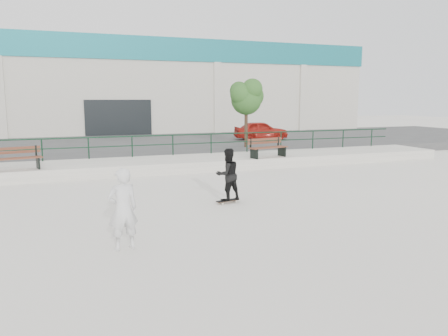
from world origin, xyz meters
name	(u,v)px	position (x,y,z in m)	size (l,w,h in m)	color
ground	(235,225)	(0.00, 0.00, 0.00)	(120.00, 120.00, 0.00)	white
ledge	(159,165)	(0.00, 9.50, 0.25)	(30.00, 3.00, 0.50)	silver
parking_strip	(131,146)	(0.00, 18.00, 0.25)	(60.00, 14.00, 0.50)	#3F3F3F
railing	(153,141)	(0.00, 10.80, 1.24)	(28.00, 0.06, 1.03)	#12311E
commercial_building	(107,84)	(0.00, 31.99, 4.58)	(44.20, 16.33, 8.00)	beige
bench_left	(15,159)	(-5.91, 8.47, 0.95)	(2.06, 0.98, 0.92)	brown
bench_right	(267,148)	(5.05, 8.47, 0.96)	(2.08, 0.98, 0.93)	brown
tree	(247,96)	(5.90, 13.00, 3.42)	(2.20, 1.95, 3.90)	#4D3C26
red_car	(261,130)	(8.73, 17.02, 1.13)	(1.48, 3.68, 1.26)	#AC1E15
skateboard	(228,201)	(0.70, 2.40, 0.07)	(0.81, 0.39, 0.09)	black
standing_skater	(228,174)	(0.70, 2.40, 0.92)	(0.80, 0.62, 1.65)	black
seated_skater	(123,209)	(-2.97, -0.85, 0.91)	(0.66, 0.43, 1.82)	silver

